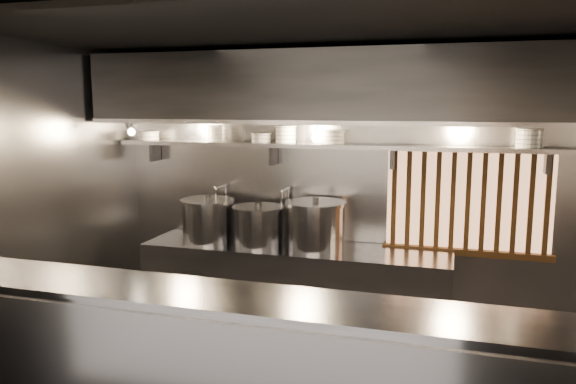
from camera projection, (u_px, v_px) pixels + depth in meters
The scene contains 21 objects.
ceiling at pixel (291, 31), 4.03m from camera, with size 4.50×4.50×0.00m, color black.
wall_back at pixel (333, 192), 5.66m from camera, with size 4.50×4.50×0.00m, color gray.
wall_left at pixel (44, 206), 4.89m from camera, with size 3.00×3.00×0.00m, color gray.
serving_counter at pixel (247, 384), 3.47m from camera, with size 4.50×0.56×1.13m.
cooking_bench at pixel (294, 291), 5.55m from camera, with size 3.00×0.70×0.90m, color #95959A.
bowl_shelf at pixel (330, 146), 5.42m from camera, with size 4.40×0.34×0.04m, color #95959A.
exhaust_hood at pixel (325, 88), 5.12m from camera, with size 4.40×0.81×0.65m.
wood_screen at pixel (468, 201), 5.25m from camera, with size 1.56×0.09×1.04m.
faucet_left at pixel (223, 198), 5.88m from camera, with size 0.04×0.30×0.50m.
faucet_right at pixel (287, 201), 5.68m from camera, with size 0.04×0.30×0.50m.
heat_lamp at pixel (130, 126), 5.49m from camera, with size 0.25×0.35×0.20m.
pendant_bulb at pixel (317, 138), 5.32m from camera, with size 0.09×0.09×0.19m.
stock_pot_left at pixel (208, 220), 5.68m from camera, with size 0.71×0.71×0.47m.
stock_pot_mid at pixel (315, 225), 5.40m from camera, with size 0.71×0.71×0.50m.
stock_pot_right at pixel (258, 226), 5.52m from camera, with size 0.65×0.65×0.43m.
bowl_stack_0 at pixel (148, 136), 5.97m from camera, with size 0.24×0.24×0.09m.
bowl_stack_1 at pixel (218, 133), 5.74m from camera, with size 0.23×0.23×0.17m.
bowl_stack_2 at pixel (261, 138), 5.61m from camera, with size 0.21×0.21×0.09m.
bowl_stack_3 at pixel (286, 134), 5.53m from camera, with size 0.22×0.22×0.17m.
bowl_stack_4 at pixel (333, 137), 5.40m from camera, with size 0.24×0.24×0.13m.
bowl_stack_5 at pixel (529, 138), 4.89m from camera, with size 0.24×0.24×0.17m.
Camera 1 is at (1.18, -3.99, 2.28)m, focal length 35.00 mm.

